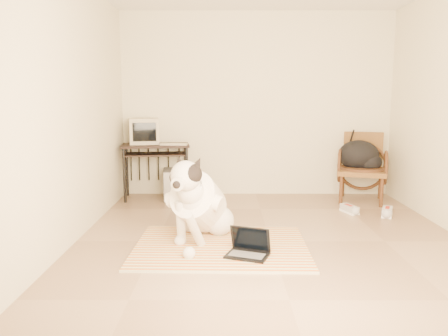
{
  "coord_description": "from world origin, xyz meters",
  "views": [
    {
      "loc": [
        -0.47,
        -4.3,
        1.46
      ],
      "look_at": [
        -0.48,
        0.12,
        0.74
      ],
      "focal_mm": 35.0,
      "sensor_mm": 36.0,
      "label": 1
    }
  ],
  "objects_px": {
    "crt_monitor": "(144,131)",
    "backpack": "(360,156)",
    "laptop": "(249,248)",
    "computer_desk": "(156,152)",
    "rattan_chair": "(362,167)",
    "pc_tower": "(171,184)",
    "dog": "(199,204)"
  },
  "relations": [
    {
      "from": "dog",
      "to": "laptop",
      "type": "xyz_separation_m",
      "value": [
        0.49,
        -0.52,
        -0.29
      ]
    },
    {
      "from": "laptop",
      "to": "pc_tower",
      "type": "bearing_deg",
      "value": 113.14
    },
    {
      "from": "crt_monitor",
      "to": "laptop",
      "type": "bearing_deg",
      "value": -60.62
    },
    {
      "from": "pc_tower",
      "to": "rattan_chair",
      "type": "xyz_separation_m",
      "value": [
        2.74,
        -0.1,
        0.27
      ]
    },
    {
      "from": "laptop",
      "to": "computer_desk",
      "type": "bearing_deg",
      "value": 117.03
    },
    {
      "from": "dog",
      "to": "backpack",
      "type": "xyz_separation_m",
      "value": [
        2.18,
        1.74,
        0.27
      ]
    },
    {
      "from": "laptop",
      "to": "pc_tower",
      "type": "relative_size",
      "value": 0.93
    },
    {
      "from": "laptop",
      "to": "backpack",
      "type": "relative_size",
      "value": 0.75
    },
    {
      "from": "dog",
      "to": "crt_monitor",
      "type": "xyz_separation_m",
      "value": [
        -0.91,
        1.96,
        0.61
      ]
    },
    {
      "from": "pc_tower",
      "to": "crt_monitor",
      "type": "bearing_deg",
      "value": 162.87
    },
    {
      "from": "pc_tower",
      "to": "backpack",
      "type": "distance_m",
      "value": 2.74
    },
    {
      "from": "crt_monitor",
      "to": "backpack",
      "type": "distance_m",
      "value": 3.12
    },
    {
      "from": "crt_monitor",
      "to": "pc_tower",
      "type": "bearing_deg",
      "value": -17.13
    },
    {
      "from": "laptop",
      "to": "computer_desk",
      "type": "xyz_separation_m",
      "value": [
        -1.22,
        2.39,
        0.6
      ]
    },
    {
      "from": "laptop",
      "to": "pc_tower",
      "type": "xyz_separation_m",
      "value": [
        -1.01,
        2.36,
        0.13
      ]
    },
    {
      "from": "dog",
      "to": "pc_tower",
      "type": "xyz_separation_m",
      "value": [
        -0.52,
        1.84,
        -0.16
      ]
    },
    {
      "from": "dog",
      "to": "laptop",
      "type": "relative_size",
      "value": 2.93
    },
    {
      "from": "pc_tower",
      "to": "computer_desk",
      "type": "bearing_deg",
      "value": 171.13
    },
    {
      "from": "crt_monitor",
      "to": "backpack",
      "type": "bearing_deg",
      "value": -4.04
    },
    {
      "from": "backpack",
      "to": "laptop",
      "type": "bearing_deg",
      "value": -126.93
    },
    {
      "from": "computer_desk",
      "to": "crt_monitor",
      "type": "height_order",
      "value": "crt_monitor"
    },
    {
      "from": "crt_monitor",
      "to": "backpack",
      "type": "relative_size",
      "value": 0.83
    },
    {
      "from": "crt_monitor",
      "to": "backpack",
      "type": "height_order",
      "value": "crt_monitor"
    },
    {
      "from": "laptop",
      "to": "rattan_chair",
      "type": "relative_size",
      "value": 0.46
    },
    {
      "from": "rattan_chair",
      "to": "dog",
      "type": "bearing_deg",
      "value": -141.77
    },
    {
      "from": "rattan_chair",
      "to": "laptop",
      "type": "bearing_deg",
      "value": -127.42
    },
    {
      "from": "pc_tower",
      "to": "rattan_chair",
      "type": "distance_m",
      "value": 2.75
    },
    {
      "from": "pc_tower",
      "to": "backpack",
      "type": "bearing_deg",
      "value": -2.1
    },
    {
      "from": "laptop",
      "to": "pc_tower",
      "type": "distance_m",
      "value": 2.57
    },
    {
      "from": "dog",
      "to": "laptop",
      "type": "distance_m",
      "value": 0.77
    },
    {
      "from": "crt_monitor",
      "to": "pc_tower",
      "type": "distance_m",
      "value": 0.86
    },
    {
      "from": "laptop",
      "to": "computer_desk",
      "type": "relative_size",
      "value": 0.44
    }
  ]
}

